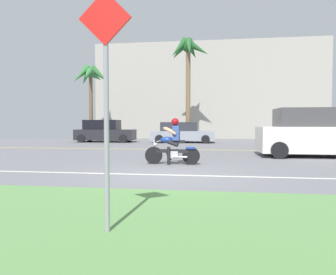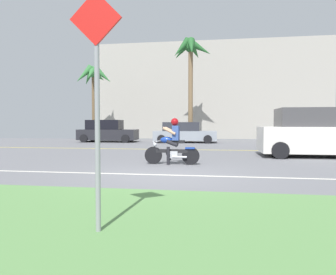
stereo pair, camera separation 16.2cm
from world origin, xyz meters
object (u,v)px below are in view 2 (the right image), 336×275
Objects in this scene: street_sign at (97,90)px; palm_tree_0 at (190,57)px; suv_nearby at (317,133)px; motorcyclist at (172,145)px; parked_car_0 at (107,132)px; parked_car_1 at (184,133)px; palm_tree_1 at (93,79)px.

palm_tree_0 is at bearing 91.73° from street_sign.
palm_tree_0 reaches higher than suv_nearby.
motorcyclist is 6.27m from suv_nearby.
parked_car_0 is at bearing 144.38° from suv_nearby.
street_sign reaches higher than suv_nearby.
parked_car_0 is at bearing -179.02° from parked_car_1.
motorcyclist is 6.74m from street_sign.
parked_car_0 is at bearing -166.75° from palm_tree_0.
motorcyclist is at bearing -85.89° from parked_car_1.
suv_nearby is 0.78× the size of palm_tree_1.
street_sign reaches higher than parked_car_0.
palm_tree_0 reaches higher than street_sign.
parked_car_1 is 0.58× the size of palm_tree_0.
parked_car_1 is (-0.84, 11.74, 0.03)m from motorcyclist.
palm_tree_0 reaches higher than parked_car_1.
motorcyclist is at bearing 90.53° from street_sign.
parked_car_1 is 1.54× the size of street_sign.
parked_car_1 is at bearing 92.82° from street_sign.
street_sign is at bearing -67.83° from palm_tree_1.
suv_nearby is (5.37, 3.22, 0.31)m from motorcyclist.
suv_nearby is 10.55m from parked_car_1.
suv_nearby reaches higher than parked_car_0.
motorcyclist is 0.43× the size of parked_car_0.
suv_nearby is at bearing -53.89° from parked_car_1.
palm_tree_1 is at bearing 112.17° from street_sign.
palm_tree_1 is 22.08m from street_sign.
parked_car_0 reaches higher than parked_car_1.
street_sign reaches higher than parked_car_1.
street_sign is (6.45, -18.29, 0.98)m from parked_car_0.
suv_nearby is 1.05× the size of parked_car_1.
parked_car_1 is at bearing -103.59° from palm_tree_0.
palm_tree_0 is 1.28× the size of palm_tree_1.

